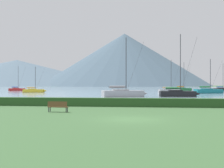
{
  "coord_description": "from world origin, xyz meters",
  "views": [
    {
      "loc": [
        1.03,
        -19.35,
        2.46
      ],
      "look_at": [
        -6.53,
        41.0,
        2.51
      ],
      "focal_mm": 44.36,
      "sensor_mm": 36.0,
      "label": 1
    }
  ],
  "objects": [
    {
      "name": "sailboat_slip_3",
      "position": [
        7.65,
        61.67,
        0.6
      ],
      "size": [
        7.29,
        3.7,
        9.49
      ],
      "rotation": [
        0.0,
        0.0,
        0.27
      ],
      "color": "#9E9EA3",
      "rests_on": "harbor_water"
    },
    {
      "name": "distant_hill_west_ridge",
      "position": [
        -204.75,
        400.47,
        20.63
      ],
      "size": [
        335.37,
        335.37,
        41.25
      ],
      "primitive_type": "cone",
      "color": "#4C6070",
      "rests_on": "ground_plane"
    },
    {
      "name": "park_bench_near_path",
      "position": [
        -6.74,
        4.21,
        0.53
      ],
      "size": [
        1.8,
        0.58,
        0.95
      ],
      "rotation": [
        0.0,
        0.0,
        -0.06
      ],
      "color": "brown",
      "rests_on": "ground_plane"
    },
    {
      "name": "sailboat_slip_4",
      "position": [
        -47.48,
        79.69,
        0.56
      ],
      "size": [
        6.75,
        2.88,
        9.38
      ],
      "rotation": [
        0.0,
        0.0,
        0.17
      ],
      "color": "red",
      "rests_on": "harbor_water"
    },
    {
      "name": "sailboat_slip_7",
      "position": [
        14.79,
        88.7,
        0.63
      ],
      "size": [
        7.47,
        4.06,
        10.87
      ],
      "rotation": [
        0.0,
        0.0,
        0.32
      ],
      "color": "#236B38",
      "rests_on": "harbor_water"
    },
    {
      "name": "distant_hill_central_peak",
      "position": [
        -29.0,
        358.16,
        35.96
      ],
      "size": [
        229.55,
        229.55,
        71.93
      ],
      "primitive_type": "cone",
      "color": "#425666",
      "rests_on": "ground_plane"
    },
    {
      "name": "sailboat_slip_8",
      "position": [
        17.56,
        57.46,
        0.69
      ],
      "size": [
        8.57,
        4.3,
        9.27
      ],
      "rotation": [
        0.0,
        0.0,
        0.26
      ],
      "color": "#19707A",
      "rests_on": "harbor_water"
    },
    {
      "name": "harbor_water",
      "position": [
        0.0,
        137.0,
        0.0
      ],
      "size": [
        320.0,
        246.0,
        0.0
      ],
      "primitive_type": "cube",
      "color": "gray",
      "rests_on": "ground_plane"
    },
    {
      "name": "sailboat_slip_9",
      "position": [
        -32.52,
        59.97,
        0.57
      ],
      "size": [
        7.11,
        3.11,
        7.69
      ],
      "rotation": [
        0.0,
        0.0,
        0.18
      ],
      "color": "gold",
      "rests_on": "harbor_water"
    },
    {
      "name": "sailboat_slip_11",
      "position": [
        -3.46,
        34.26,
        0.77
      ],
      "size": [
        9.25,
        5.39,
        11.62
      ],
      "rotation": [
        0.0,
        0.0,
        0.37
      ],
      "color": "#9E9EA3",
      "rests_on": "harbor_water"
    },
    {
      "name": "sailboat_slip_10",
      "position": [
        29.22,
        89.01,
        0.59
      ],
      "size": [
        7.02,
        3.09,
        10.34
      ],
      "rotation": [
        0.0,
        0.0,
        0.18
      ],
      "color": "black",
      "rests_on": "harbor_water"
    },
    {
      "name": "sailboat_slip_2",
      "position": [
        7.23,
        36.8,
        0.69
      ],
      "size": [
        8.16,
        2.98,
        12.42
      ],
      "rotation": [
        0.0,
        0.0,
        0.09
      ],
      "color": "black",
      "rests_on": "harbor_water"
    },
    {
      "name": "hedge_line",
      "position": [
        0.0,
        11.0,
        0.47
      ],
      "size": [
        80.0,
        1.2,
        0.94
      ],
      "primitive_type": "cube",
      "color": "#284C23",
      "rests_on": "ground_plane"
    },
    {
      "name": "ground_plane",
      "position": [
        0.0,
        0.0,
        0.0
      ],
      "size": [
        1000.0,
        1000.0,
        0.0
      ],
      "primitive_type": "plane",
      "color": "#385B33"
    }
  ]
}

